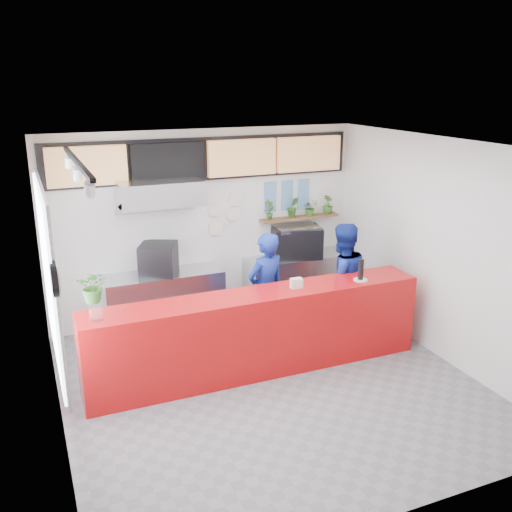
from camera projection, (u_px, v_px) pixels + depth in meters
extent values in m
plane|color=slate|center=(270.00, 385.00, 7.23)|extent=(5.00, 5.00, 0.00)
plane|color=silver|center=(272.00, 146.00, 6.34)|extent=(5.00, 5.00, 0.00)
plane|color=white|center=(206.00, 225.00, 8.99)|extent=(5.00, 0.00, 5.00)
plane|color=white|center=(50.00, 304.00, 5.86)|extent=(0.00, 5.00, 5.00)
plane|color=white|center=(439.00, 250.00, 7.71)|extent=(0.00, 5.00, 5.00)
cube|color=#B20C0E|center=(258.00, 333.00, 7.42)|extent=(4.50, 0.60, 1.10)
cube|color=beige|center=(204.00, 155.00, 8.65)|extent=(5.00, 0.02, 0.80)
cube|color=#B2B5BA|center=(164.00, 301.00, 8.74)|extent=(1.80, 0.60, 0.90)
cube|color=black|center=(159.00, 259.00, 8.52)|extent=(0.69, 0.69, 0.47)
cube|color=#B2B5BA|center=(159.00, 192.00, 8.19)|extent=(1.20, 0.70, 0.35)
cube|color=#B2B5BA|center=(160.00, 206.00, 8.25)|extent=(1.20, 0.69, 0.31)
cube|color=#B2B5BA|center=(298.00, 281.00, 9.59)|extent=(1.80, 0.60, 0.90)
cube|color=black|center=(296.00, 242.00, 9.36)|extent=(0.89, 0.73, 0.50)
cube|color=#A5A8AC|center=(297.00, 228.00, 9.29)|extent=(0.75, 0.55, 0.07)
cube|color=brown|center=(300.00, 218.00, 9.49)|extent=(1.40, 0.18, 0.04)
cube|color=tan|center=(87.00, 166.00, 7.92)|extent=(1.10, 0.10, 0.55)
cube|color=black|center=(168.00, 162.00, 8.35)|extent=(1.10, 0.10, 0.55)
cube|color=tan|center=(242.00, 158.00, 8.78)|extent=(1.10, 0.10, 0.55)
cube|color=tan|center=(309.00, 154.00, 9.21)|extent=(1.10, 0.10, 0.55)
cube|color=black|center=(205.00, 159.00, 8.64)|extent=(4.80, 0.04, 0.65)
cube|color=silver|center=(49.00, 276.00, 6.08)|extent=(0.04, 2.20, 1.90)
cube|color=#B2B5BA|center=(51.00, 276.00, 6.09)|extent=(0.03, 2.30, 2.00)
cylinder|color=black|center=(55.00, 280.00, 4.92)|extent=(0.05, 0.30, 0.30)
cylinder|color=white|center=(58.00, 280.00, 4.93)|extent=(0.02, 0.26, 0.26)
cube|color=black|center=(77.00, 161.00, 5.58)|extent=(0.05, 2.40, 0.04)
cylinder|color=silver|center=(215.00, 209.00, 8.94)|extent=(0.24, 0.03, 0.24)
cylinder|color=silver|center=(233.00, 214.00, 9.08)|extent=(0.24, 0.03, 0.24)
cylinder|color=silver|center=(216.00, 228.00, 9.03)|extent=(0.24, 0.03, 0.24)
cylinder|color=silver|center=(236.00, 198.00, 9.03)|extent=(0.24, 0.03, 0.24)
cube|color=#598CBF|center=(270.00, 189.00, 9.23)|extent=(0.20, 0.02, 0.25)
cube|color=#598CBF|center=(287.00, 188.00, 9.34)|extent=(0.20, 0.02, 0.25)
cube|color=#598CBF|center=(303.00, 187.00, 9.45)|extent=(0.20, 0.02, 0.25)
cube|color=#598CBF|center=(270.00, 204.00, 9.30)|extent=(0.20, 0.02, 0.25)
cube|color=#598CBF|center=(287.00, 203.00, 9.41)|extent=(0.20, 0.02, 0.25)
cube|color=#598CBF|center=(303.00, 201.00, 9.52)|extent=(0.20, 0.02, 0.25)
imported|color=navy|center=(266.00, 291.00, 8.02)|extent=(0.71, 0.56, 1.70)
imported|color=navy|center=(341.00, 282.00, 8.32)|extent=(0.86, 0.67, 1.76)
imported|color=#2F5E21|center=(270.00, 209.00, 9.23)|extent=(0.21, 0.17, 0.33)
imported|color=#2F5E21|center=(293.00, 207.00, 9.39)|extent=(0.21, 0.18, 0.34)
imported|color=#2F5E21|center=(310.00, 207.00, 9.51)|extent=(0.25, 0.22, 0.27)
imported|color=#2F5E21|center=(328.00, 205.00, 9.63)|extent=(0.22, 0.21, 0.31)
cylinder|color=silver|center=(96.00, 312.00, 6.43)|extent=(0.17, 0.17, 0.19)
imported|color=#2F5E21|center=(94.00, 286.00, 6.33)|extent=(0.42, 0.39, 0.38)
cube|color=silver|center=(296.00, 283.00, 7.42)|extent=(0.15, 0.10, 0.13)
cylinder|color=silver|center=(360.00, 280.00, 7.72)|extent=(0.21, 0.21, 0.01)
cylinder|color=black|center=(361.00, 269.00, 7.67)|extent=(0.09, 0.09, 0.28)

